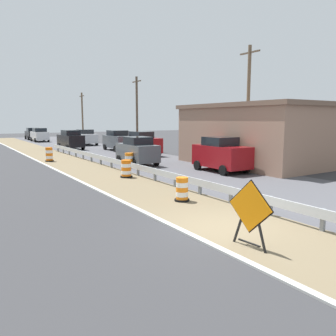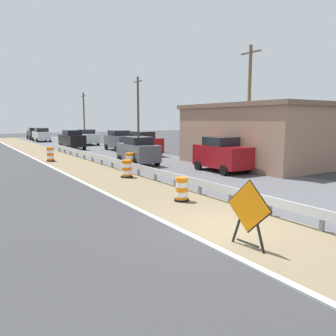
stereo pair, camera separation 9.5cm
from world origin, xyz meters
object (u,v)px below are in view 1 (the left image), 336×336
Objects in this scene: car_distant_a at (86,137)px; utility_pole_mid at (137,113)px; car_lead_far_lane at (137,151)px; car_trailing_near_lane at (118,140)px; traffic_barrel_nearest at (182,190)px; car_distant_b at (71,140)px; car_mid_far_lane at (221,154)px; utility_pole_far at (82,116)px; car_trailing_far_lane at (40,135)px; traffic_barrel_close at (126,170)px; car_distant_c at (142,143)px; warning_sign_diamond at (250,210)px; car_lead_near_lane at (33,134)px; traffic_barrel_far at (49,155)px; traffic_barrel_mid at (129,161)px; utility_pole_near at (248,105)px.

utility_pole_mid is at bearing 9.55° from car_distant_a.
car_trailing_near_lane is at bearing -15.26° from car_lead_far_lane.
traffic_barrel_nearest is 0.23× the size of car_distant_b.
car_distant_a is (3.31, 21.12, -0.03)m from car_lead_far_lane.
car_mid_far_lane is 33.75m from utility_pole_far.
car_trailing_near_lane is at bearing -139.75° from car_distant_b.
car_distant_b is at bearing 179.76° from car_trailing_far_lane.
traffic_barrel_close is 12.37m from car_distant_c.
warning_sign_diamond is 1.85× the size of traffic_barrel_nearest.
utility_pole_far reaches higher than car_lead_far_lane.
car_lead_far_lane is 28.26m from utility_pole_far.
car_trailing_near_lane is 16.54m from utility_pole_far.
car_lead_near_lane is at bearing -174.04° from car_mid_far_lane.
traffic_barrel_nearest is 33.03m from car_distant_a.
traffic_barrel_far is 0.26× the size of car_trailing_far_lane.
traffic_barrel_close is at bearing -119.75° from utility_pole_mid.
car_trailing_near_lane reaches higher than car_lead_near_lane.
utility_pole_mid is at bearing 47.87° from car_trailing_near_lane.
car_distant_c reaches higher than traffic_barrel_far.
car_distant_a is (8.47, 37.45, -0.01)m from warning_sign_diamond.
traffic_barrel_mid is at bearing -11.30° from car_distant_a.
car_distant_a is (7.02, 32.27, 0.57)m from traffic_barrel_nearest.
traffic_barrel_mid is at bearing -137.32° from car_mid_far_lane.
car_distant_b is (4.79, 10.12, 0.57)m from traffic_barrel_far.
traffic_barrel_mid is 6.51m from car_mid_far_lane.
car_lead_far_lane is at bearing -112.96° from warning_sign_diamond.
car_distant_b is at bearing 133.51° from utility_pole_mid.
traffic_barrel_far is at bearing -95.56° from warning_sign_diamond.
traffic_barrel_mid is (1.96, 3.61, 0.00)m from traffic_barrel_close.
car_lead_near_lane is 43.60m from car_mid_far_lane.
car_distant_c is (0.47, 11.68, -0.00)m from car_mid_far_lane.
utility_pole_far is (8.89, 38.79, 3.36)m from traffic_barrel_nearest.
traffic_barrel_far is (0.06, 21.87, -0.51)m from warning_sign_diamond.
car_trailing_far_lane is 1.00× the size of car_distant_a.
car_lead_far_lane is at bearing -32.24° from car_distant_c.
car_distant_a is at bearing -105.94° from utility_pole_far.
traffic_barrel_nearest is 0.22× the size of car_trailing_near_lane.
warning_sign_diamond is at bearing -90.14° from traffic_barrel_far.
car_trailing_near_lane reaches higher than car_distant_b.
utility_pole_near is (7.41, -4.05, 3.93)m from traffic_barrel_mid.
utility_pole_near reaches higher than traffic_barrel_mid.
car_distant_a is 15.38m from car_distant_c.
car_distant_a reaches higher than traffic_barrel_close.
car_trailing_near_lane is 1.14× the size of car_mid_far_lane.
traffic_barrel_far is at bearing 94.78° from traffic_barrel_nearest.
traffic_barrel_nearest is 10.42m from traffic_barrel_mid.
car_mid_far_lane is 0.52× the size of utility_pole_mid.
car_distant_a is at bearing -35.93° from car_distant_b.
car_distant_b is (-3.37, 21.60, -0.04)m from car_mid_far_lane.
traffic_barrel_mid is 0.14× the size of utility_pole_far.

